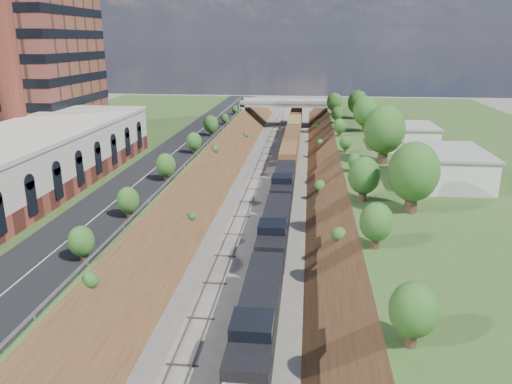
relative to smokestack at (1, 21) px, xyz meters
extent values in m
cube|color=#3B5723|center=(3.00, 4.00, -22.50)|extent=(44.00, 180.00, 5.00)
cube|color=#3B5723|center=(69.00, 4.00, -22.50)|extent=(44.00, 180.00, 5.00)
cube|color=brown|center=(25.00, 4.00, -25.00)|extent=(10.00, 180.00, 10.00)
cube|color=brown|center=(47.00, 4.00, -25.00)|extent=(10.00, 180.00, 10.00)
cube|color=gray|center=(33.40, 4.00, -24.91)|extent=(1.58, 180.00, 0.18)
cube|color=gray|center=(38.60, 4.00, -24.91)|extent=(1.58, 180.00, 0.18)
cube|color=black|center=(20.50, 4.00, -19.95)|extent=(8.00, 180.00, 0.10)
cube|color=#99999E|center=(24.60, 4.00, -19.45)|extent=(0.06, 171.00, 0.30)
cube|color=brown|center=(-8.00, 16.00, 2.00)|extent=(22.00, 22.00, 44.00)
cylinder|color=brown|center=(0.00, 0.00, 0.00)|extent=(3.20, 3.20, 40.00)
cube|color=gray|center=(24.50, 66.00, -21.90)|extent=(1.50, 8.00, 6.20)
cube|color=gray|center=(47.50, 66.00, -21.90)|extent=(1.50, 8.00, 6.20)
cube|color=gray|center=(36.00, 66.00, -18.80)|extent=(24.00, 8.00, 1.00)
cube|color=gray|center=(36.00, 62.00, -18.00)|extent=(24.00, 0.30, 0.80)
cube|color=gray|center=(36.00, 70.00, -18.00)|extent=(24.00, 0.30, 0.80)
cube|color=silver|center=(59.50, -4.00, -18.00)|extent=(9.00, 12.00, 4.00)
cube|color=silver|center=(59.00, 18.00, -18.20)|extent=(8.00, 10.00, 3.60)
cylinder|color=#473323|center=(53.00, -16.00, -18.69)|extent=(1.30, 1.30, 2.62)
ellipsoid|color=#2F5E21|center=(53.00, -16.00, -15.54)|extent=(5.25, 5.25, 6.30)
cylinder|color=#473323|center=(24.20, -36.00, -19.39)|extent=(0.66, 0.66, 1.22)
ellipsoid|color=#2F5E21|center=(24.20, -36.00, -17.92)|extent=(2.45, 2.45, 2.94)
cube|color=black|center=(38.60, -33.78, -22.70)|extent=(2.93, 17.58, 2.80)
cube|color=black|center=(38.60, -41.07, -23.20)|extent=(2.70, 3.00, 1.80)
cube|color=silver|center=(38.60, -41.07, -22.20)|extent=(2.70, 3.00, 0.15)
cube|color=black|center=(38.60, -38.07, -20.90)|extent=(2.87, 3.10, 0.90)
cube|color=black|center=(38.60, -15.20, -22.70)|extent=(2.93, 17.58, 2.80)
cube|color=black|center=(38.60, 3.38, -22.70)|extent=(2.93, 17.58, 2.80)
cube|color=brown|center=(38.60, 44.47, -22.34)|extent=(2.93, 62.60, 3.52)
camera|label=1|loc=(41.99, -67.47, -2.41)|focal=35.00mm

